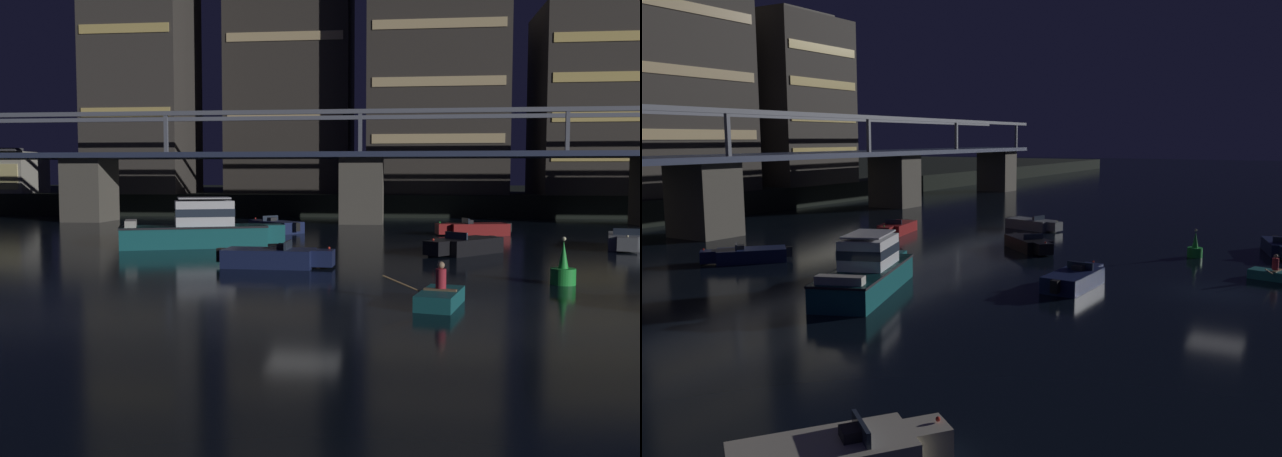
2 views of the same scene
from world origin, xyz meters
TOP-DOWN VIEW (x-y plane):
  - ground_plane at (0.00, 0.00)m, footprint 400.00×400.00m
  - far_riverbank at (0.00, 84.08)m, footprint 240.00×80.00m
  - river_bridge at (0.00, 36.08)m, footprint 103.04×6.40m
  - tower_west_tall at (-8.64, 52.88)m, footprint 13.09×9.91m
  - tower_central at (6.76, 49.33)m, footprint 13.68×9.80m
  - tower_east_tall at (22.28, 49.14)m, footprint 11.14×10.81m
  - cabin_cruiser_near_left at (-7.97, 14.66)m, footprint 9.29×5.29m
  - speedboat_mid_left at (-5.57, 25.46)m, footprint 4.49×4.27m
  - speedboat_mid_center at (8.28, 24.53)m, footprint 5.20×2.66m
  - speedboat_mid_right at (6.50, 12.63)m, footprint 4.27×4.50m
  - speedboat_far_left at (-2.20, 6.34)m, footprint 5.22×1.98m
  - speedboat_far_center at (15.59, 16.32)m, footprint 2.79×5.18m
  - channel_buoy at (9.19, 2.69)m, footprint 0.90×0.90m
  - dinghy_with_paddler at (4.48, -2.18)m, footprint 2.61×2.79m

SIDE VIEW (x-z plane):
  - ground_plane at x=0.00m, z-range 0.00..0.00m
  - dinghy_with_paddler at x=4.48m, z-range -0.40..0.96m
  - speedboat_mid_left at x=-5.57m, z-range -0.17..0.99m
  - speedboat_mid_center at x=8.28m, z-range -0.17..0.99m
  - speedboat_mid_right at x=6.50m, z-range -0.17..0.99m
  - speedboat_far_left at x=-2.20m, z-range -0.17..0.99m
  - speedboat_far_center at x=15.59m, z-range -0.17..0.99m
  - channel_buoy at x=9.19m, z-range -0.40..1.36m
  - cabin_cruiser_near_left at x=-7.97m, z-range -0.34..2.45m
  - far_riverbank at x=0.00m, z-range 0.00..2.20m
  - river_bridge at x=0.00m, z-range -0.51..8.87m
  - tower_east_tall at x=22.28m, z-range 2.05..20.81m
  - tower_central at x=6.76m, z-range 2.05..29.66m
  - tower_west_tall at x=-8.64m, z-range 2.05..42.77m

